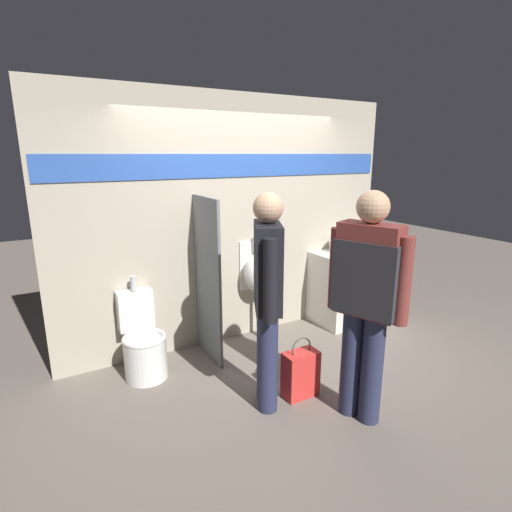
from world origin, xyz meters
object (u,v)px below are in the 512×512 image
object	(u,v)px
cell_phone	(342,256)
person_in_vest	(367,293)
urinal_near_counter	(259,273)
shopping_bag	(301,373)
toilet	(143,345)
sink_basin	(347,246)
person_with_lanyard	(267,294)

from	to	relation	value
cell_phone	person_in_vest	bearing A→B (deg)	-126.02
urinal_near_counter	shopping_bag	distance (m)	1.36
toilet	person_in_vest	size ratio (longest dim) A/B	0.51
urinal_near_counter	person_in_vest	world-z (taller)	person_in_vest
sink_basin	person_with_lanyard	bearing A→B (deg)	-149.66
urinal_near_counter	sink_basin	bearing A→B (deg)	-4.38
toilet	person_in_vest	distance (m)	2.15
cell_phone	toilet	distance (m)	2.44
sink_basin	toilet	world-z (taller)	sink_basin
shopping_bag	person_with_lanyard	bearing A→B (deg)	170.34
sink_basin	shopping_bag	world-z (taller)	sink_basin
toilet	cell_phone	bearing A→B (deg)	-2.45
cell_phone	shopping_bag	xyz separation A→B (m)	(-1.27, -0.94, -0.69)
shopping_bag	cell_phone	bearing A→B (deg)	36.62
cell_phone	toilet	xyz separation A→B (m)	(-2.37, 0.10, -0.59)
sink_basin	person_with_lanyard	world-z (taller)	person_with_lanyard
sink_basin	person_in_vest	world-z (taller)	person_in_vest
person_with_lanyard	sink_basin	bearing A→B (deg)	-32.57
toilet	person_in_vest	world-z (taller)	person_in_vest
sink_basin	cell_phone	distance (m)	0.30
toilet	person_with_lanyard	distance (m)	1.43
person_in_vest	person_with_lanyard	xyz separation A→B (m)	(-0.56, 0.52, -0.07)
sink_basin	shopping_bag	xyz separation A→B (m)	(-1.51, -1.12, -0.75)
cell_phone	person_in_vest	size ratio (longest dim) A/B	0.08
cell_phone	person_in_vest	xyz separation A→B (m)	(-1.02, -1.41, 0.16)
cell_phone	person_with_lanyard	xyz separation A→B (m)	(-1.58, -0.89, 0.09)
person_with_lanyard	shopping_bag	xyz separation A→B (m)	(0.31, -0.05, -0.78)
urinal_near_counter	person_in_vest	distance (m)	1.70
cell_phone	shopping_bag	world-z (taller)	cell_phone
shopping_bag	person_in_vest	bearing A→B (deg)	-62.15
shopping_bag	sink_basin	bearing A→B (deg)	36.61
toilet	shopping_bag	size ratio (longest dim) A/B	1.69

